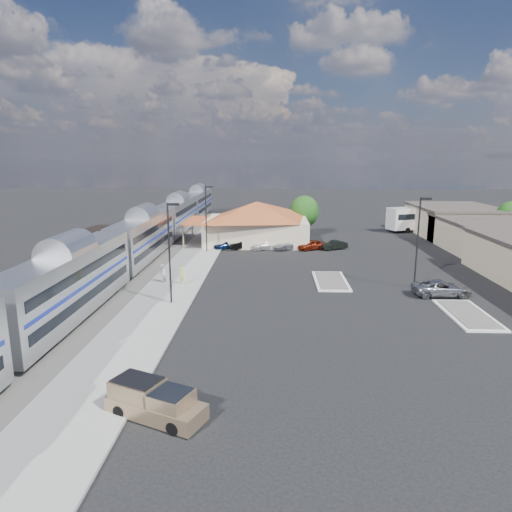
{
  "coord_description": "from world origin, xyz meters",
  "views": [
    {
      "loc": [
        -2.09,
        -44.15,
        12.82
      ],
      "look_at": [
        -3.79,
        1.48,
        2.8
      ],
      "focal_mm": 32.0,
      "sensor_mm": 36.0,
      "label": 1
    }
  ],
  "objects_px": {
    "suv": "(442,288)",
    "station_depot": "(256,222)",
    "pickup_truck": "(156,402)",
    "coach_bus": "(422,217)"
  },
  "relations": [
    {
      "from": "pickup_truck",
      "to": "coach_bus",
      "type": "distance_m",
      "value": 67.71
    },
    {
      "from": "station_depot",
      "to": "coach_bus",
      "type": "height_order",
      "value": "station_depot"
    },
    {
      "from": "station_depot",
      "to": "coach_bus",
      "type": "relative_size",
      "value": 1.39
    },
    {
      "from": "suv",
      "to": "coach_bus",
      "type": "bearing_deg",
      "value": -17.6
    },
    {
      "from": "coach_bus",
      "to": "station_depot",
      "type": "bearing_deg",
      "value": 91.93
    },
    {
      "from": "pickup_truck",
      "to": "station_depot",
      "type": "bearing_deg",
      "value": 20.12
    },
    {
      "from": "station_depot",
      "to": "coach_bus",
      "type": "distance_m",
      "value": 30.99
    },
    {
      "from": "suv",
      "to": "station_depot",
      "type": "bearing_deg",
      "value": 31.9
    },
    {
      "from": "pickup_truck",
      "to": "suv",
      "type": "relative_size",
      "value": 1.02
    },
    {
      "from": "station_depot",
      "to": "suv",
      "type": "height_order",
      "value": "station_depot"
    }
  ]
}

